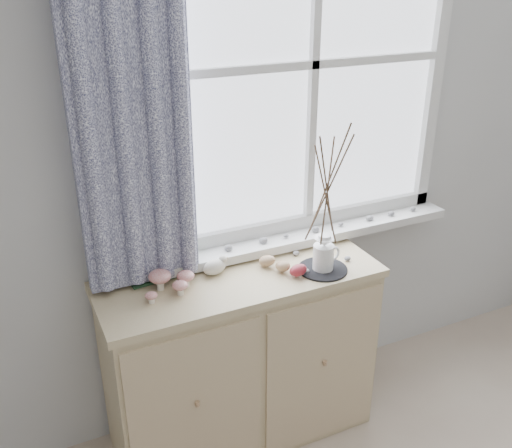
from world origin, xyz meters
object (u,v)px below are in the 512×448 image
toadstool_cluster (169,280)px  twig_pitcher (327,186)px  botanical_book (163,253)px  sideboard (242,359)px

toadstool_cluster → twig_pitcher: bearing=-10.5°
botanical_book → toadstool_cluster: (-0.01, -0.10, -0.07)m
twig_pitcher → sideboard: bearing=158.1°
botanical_book → twig_pitcher: 0.72m
botanical_book → twig_pitcher: twig_pitcher is taller
botanical_book → toadstool_cluster: bearing=-102.3°
sideboard → botanical_book: 0.63m
toadstool_cluster → botanical_book: bearing=84.1°
toadstool_cluster → twig_pitcher: 0.73m
botanical_book → twig_pitcher: (0.63, -0.22, 0.27)m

